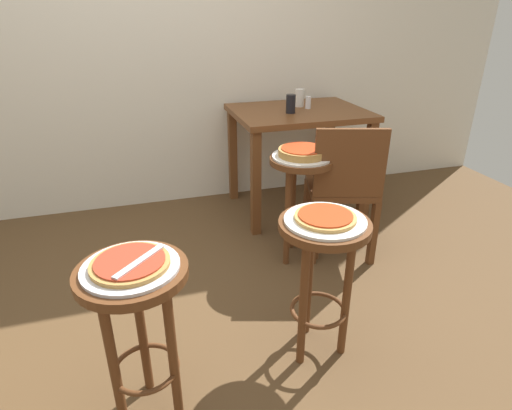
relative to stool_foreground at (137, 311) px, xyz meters
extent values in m
plane|color=brown|center=(0.21, 0.40, -0.49)|extent=(6.00, 6.00, 0.00)
cylinder|color=#5B3319|center=(0.00, 0.00, 0.16)|extent=(0.38, 0.38, 0.03)
cylinder|color=#5B3319|center=(0.00, 0.12, -0.17)|extent=(0.04, 0.04, 0.62)
cylinder|color=#5B3319|center=(-0.10, -0.06, -0.17)|extent=(0.04, 0.04, 0.62)
cylinder|color=#5B3319|center=(0.10, -0.06, -0.17)|extent=(0.04, 0.04, 0.62)
torus|color=#5B3319|center=(0.00, 0.00, -0.27)|extent=(0.25, 0.25, 0.02)
cylinder|color=silver|center=(0.00, 0.00, 0.18)|extent=(0.32, 0.32, 0.01)
cylinder|color=#B78442|center=(0.00, 0.00, 0.19)|extent=(0.26, 0.26, 0.01)
cylinder|color=#B23823|center=(0.00, 0.00, 0.20)|extent=(0.23, 0.23, 0.01)
cylinder|color=#5B3319|center=(0.76, 0.12, 0.16)|extent=(0.38, 0.38, 0.03)
cylinder|color=#5B3319|center=(0.76, 0.24, -0.17)|extent=(0.04, 0.04, 0.62)
cylinder|color=#5B3319|center=(0.66, 0.06, -0.17)|extent=(0.04, 0.04, 0.62)
cylinder|color=#5B3319|center=(0.86, 0.06, -0.17)|extent=(0.04, 0.04, 0.62)
torus|color=#5B3319|center=(0.76, 0.12, -0.27)|extent=(0.25, 0.25, 0.02)
cylinder|color=white|center=(0.76, 0.12, 0.18)|extent=(0.33, 0.33, 0.01)
cylinder|color=tan|center=(0.76, 0.12, 0.19)|extent=(0.25, 0.25, 0.01)
cylinder|color=red|center=(0.76, 0.12, 0.20)|extent=(0.22, 0.22, 0.01)
cylinder|color=#5B3319|center=(0.98, 0.89, 0.16)|extent=(0.38, 0.38, 0.03)
cylinder|color=#5B3319|center=(0.98, 1.01, -0.17)|extent=(0.04, 0.04, 0.62)
cylinder|color=#5B3319|center=(0.88, 0.83, -0.17)|extent=(0.04, 0.04, 0.62)
cylinder|color=#5B3319|center=(1.08, 0.83, -0.17)|extent=(0.04, 0.04, 0.62)
torus|color=#5B3319|center=(0.98, 0.89, -0.27)|extent=(0.25, 0.25, 0.02)
cylinder|color=white|center=(0.98, 0.89, 0.18)|extent=(0.35, 0.35, 0.01)
cylinder|color=#B78442|center=(0.98, 0.89, 0.20)|extent=(0.28, 0.28, 0.04)
cylinder|color=red|center=(0.98, 0.89, 0.23)|extent=(0.24, 0.24, 0.01)
cube|color=brown|center=(1.23, 1.58, 0.27)|extent=(0.94, 0.74, 0.04)
cube|color=brown|center=(0.81, 1.26, -0.12)|extent=(0.06, 0.06, 0.73)
cube|color=brown|center=(1.65, 1.26, -0.12)|extent=(0.06, 0.06, 0.73)
cube|color=brown|center=(0.81, 1.90, -0.12)|extent=(0.06, 0.06, 0.73)
cube|color=brown|center=(1.65, 1.90, -0.12)|extent=(0.06, 0.06, 0.73)
cylinder|color=black|center=(1.13, 1.50, 0.35)|extent=(0.07, 0.07, 0.13)
cylinder|color=silver|center=(1.27, 1.68, 0.35)|extent=(0.07, 0.07, 0.13)
cylinder|color=white|center=(1.31, 1.60, 0.33)|extent=(0.04, 0.04, 0.09)
cube|color=#5B3319|center=(1.25, 0.91, -0.05)|extent=(0.50, 0.50, 0.04)
cube|color=#5B3319|center=(1.20, 0.74, 0.16)|extent=(0.39, 0.14, 0.40)
cube|color=#5B3319|center=(1.48, 1.03, -0.28)|extent=(0.04, 0.04, 0.42)
cube|color=#5B3319|center=(1.13, 1.13, -0.28)|extent=(0.04, 0.04, 0.42)
cube|color=#5B3319|center=(1.37, 0.68, -0.28)|extent=(0.04, 0.04, 0.42)
cube|color=#5B3319|center=(1.03, 0.79, -0.28)|extent=(0.04, 0.04, 0.42)
cube|color=silver|center=(0.03, -0.02, 0.21)|extent=(0.17, 0.17, 0.01)
camera|label=1|loc=(0.06, -1.23, 0.95)|focal=29.57mm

